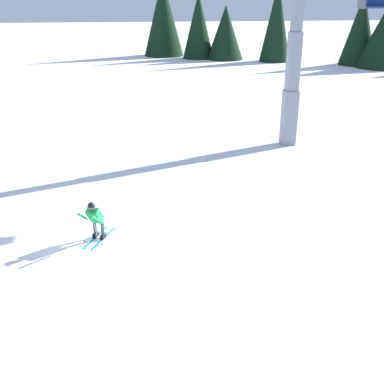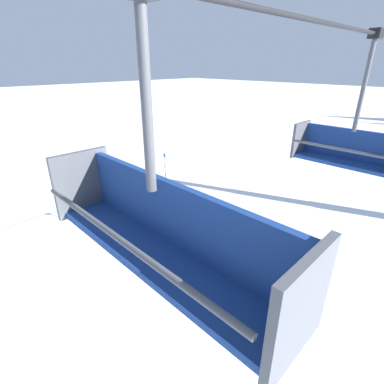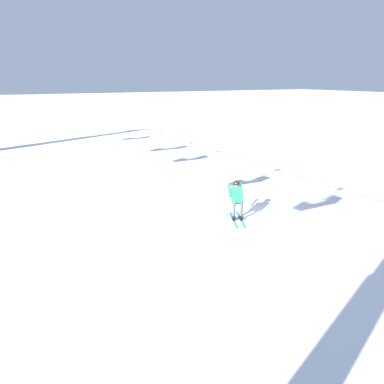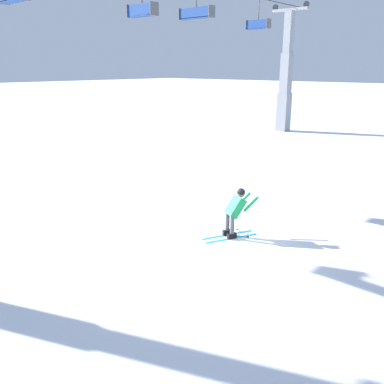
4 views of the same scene
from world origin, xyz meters
The scene contains 2 objects.
ground_plane centered at (0.00, 0.00, 0.00)m, with size 260.00×260.00×0.00m, color white.
skier_carving_main centered at (1.02, -0.05, 0.88)m, with size 1.82×1.22×1.67m.
Camera 3 is at (-10.62, 8.40, 5.40)m, focal length 35.54 mm.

